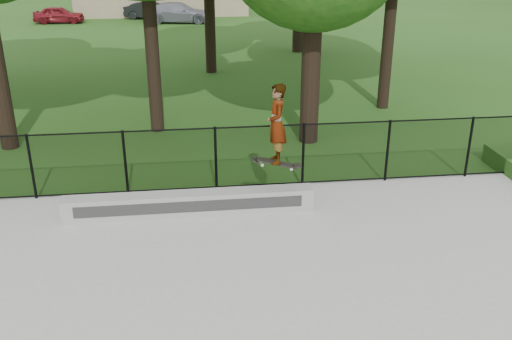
# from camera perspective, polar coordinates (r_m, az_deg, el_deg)

# --- Properties ---
(grind_ledge) EXTENTS (5.17, 0.40, 0.49)m
(grind_ledge) POSITION_cam_1_polar(r_m,az_deg,el_deg) (11.93, -6.64, -3.35)
(grind_ledge) COLOR #AAAAA5
(grind_ledge) RESTS_ON concrete_slab
(car_a) EXTENTS (3.20, 1.37, 1.08)m
(car_a) POSITION_cam_1_polar(r_m,az_deg,el_deg) (40.47, -19.12, 14.47)
(car_a) COLOR maroon
(car_a) RESTS_ON ground
(car_b) EXTENTS (3.40, 2.21, 1.16)m
(car_b) POSITION_cam_1_polar(r_m,az_deg,el_deg) (40.86, -10.51, 15.42)
(car_b) COLOR black
(car_b) RESTS_ON ground
(car_c) EXTENTS (4.31, 2.47, 1.28)m
(car_c) POSITION_cam_1_polar(r_m,az_deg,el_deg) (38.92, -7.72, 15.33)
(car_c) COLOR gray
(car_c) RESTS_ON ground
(skater_airborne) EXTENTS (0.82, 0.60, 1.82)m
(skater_airborne) POSITION_cam_1_polar(r_m,az_deg,el_deg) (11.36, 2.08, 4.46)
(skater_airborne) COLOR black
(skater_airborne) RESTS_ON ground
(chainlink_fence) EXTENTS (16.06, 0.06, 1.50)m
(chainlink_fence) POSITION_cam_1_polar(r_m,az_deg,el_deg) (12.84, -4.04, 1.16)
(chainlink_fence) COLOR black
(chainlink_fence) RESTS_ON concrete_slab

